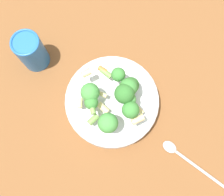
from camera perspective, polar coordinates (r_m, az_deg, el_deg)
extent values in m
plane|color=brown|center=(0.68, 0.00, -1.44)|extent=(3.00, 3.00, 0.00)
cylinder|color=silver|center=(0.65, 0.00, -0.99)|extent=(0.23, 0.23, 0.05)
torus|color=silver|center=(0.63, 0.00, -0.51)|extent=(0.23, 0.23, 0.01)
cylinder|color=#8CB766|center=(0.62, 4.01, 2.13)|extent=(0.01, 0.01, 0.02)
sphere|color=#33722D|center=(0.60, 4.17, 2.79)|extent=(0.04, 0.04, 0.04)
cylinder|color=#8CB766|center=(0.58, -0.86, -5.82)|extent=(0.02, 0.02, 0.01)
sphere|color=#479342|center=(0.56, -0.90, -5.46)|extent=(0.04, 0.04, 0.04)
cylinder|color=#8CB766|center=(0.60, -4.39, -1.42)|extent=(0.01, 0.01, 0.01)
sphere|color=#3D8438|center=(0.58, -4.53, -1.00)|extent=(0.03, 0.03, 0.03)
cylinder|color=#8CB766|center=(0.60, 1.46, 4.44)|extent=(0.01, 0.01, 0.02)
sphere|color=#3D8438|center=(0.58, 1.51, 5.10)|extent=(0.03, 0.03, 0.03)
cylinder|color=#8CB766|center=(0.61, -4.59, 0.55)|extent=(0.02, 0.02, 0.02)
sphere|color=#479342|center=(0.58, -4.80, 1.22)|extent=(0.04, 0.04, 0.04)
cylinder|color=#8CB766|center=(0.58, 2.62, 0.30)|extent=(0.02, 0.02, 0.01)
sphere|color=#33722D|center=(0.56, 2.74, 0.96)|extent=(0.04, 0.04, 0.04)
cylinder|color=#8CB766|center=(0.58, 3.97, -0.43)|extent=(0.01, 0.01, 0.01)
sphere|color=#479342|center=(0.57, 4.08, -0.07)|extent=(0.03, 0.03, 0.03)
cylinder|color=#8CB766|center=(0.58, 3.89, -3.06)|extent=(0.01, 0.01, 0.02)
sphere|color=#3D8438|center=(0.56, 4.07, -2.58)|extent=(0.04, 0.04, 0.04)
cylinder|color=#8CB766|center=(0.59, 3.47, 1.68)|extent=(0.01, 0.01, 0.02)
sphere|color=#3D8438|center=(0.57, 3.63, 2.39)|extent=(0.04, 0.04, 0.04)
cylinder|color=#729E4C|center=(0.59, -4.10, -4.69)|extent=(0.03, 0.03, 0.01)
cylinder|color=beige|center=(0.60, 6.03, -2.59)|extent=(0.02, 0.02, 0.01)
cylinder|color=beige|center=(0.59, -5.59, 5.41)|extent=(0.02, 0.02, 0.01)
cylinder|color=beige|center=(0.61, -6.95, -1.09)|extent=(0.02, 0.03, 0.01)
cylinder|color=#729E4C|center=(0.59, 3.62, -2.50)|extent=(0.02, 0.02, 0.01)
cylinder|color=beige|center=(0.61, -1.90, -2.21)|extent=(0.03, 0.02, 0.01)
cylinder|color=orange|center=(0.62, -2.09, 6.20)|extent=(0.02, 0.02, 0.01)
cylinder|color=beige|center=(0.57, 5.59, -4.72)|extent=(0.03, 0.03, 0.01)
cylinder|color=#729E4C|center=(0.57, -4.32, -2.21)|extent=(0.02, 0.03, 0.01)
cylinder|color=beige|center=(0.60, -2.18, 0.47)|extent=(0.02, 0.01, 0.01)
cylinder|color=#729E4C|center=(0.62, -1.27, 5.42)|extent=(0.03, 0.02, 0.01)
cylinder|color=#2366B2|center=(0.69, -17.14, 9.59)|extent=(0.07, 0.07, 0.11)
torus|color=#2366B2|center=(0.65, -18.50, 11.41)|extent=(0.07, 0.07, 0.01)
cylinder|color=silver|center=(0.69, 19.13, -14.81)|extent=(0.15, 0.06, 0.01)
ellipsoid|color=silver|center=(0.67, 12.42, -10.36)|extent=(0.04, 0.04, 0.01)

